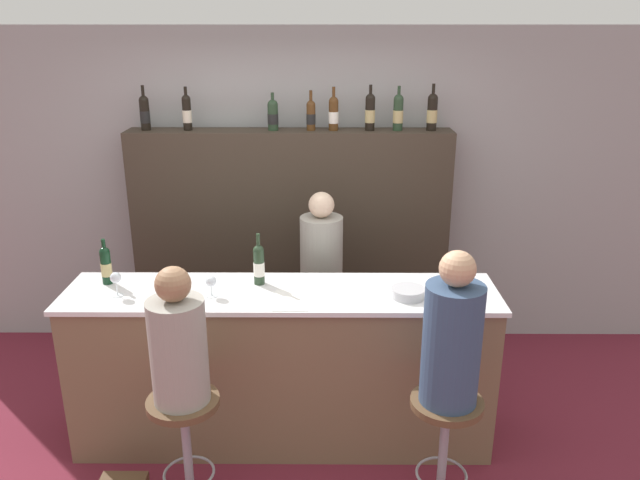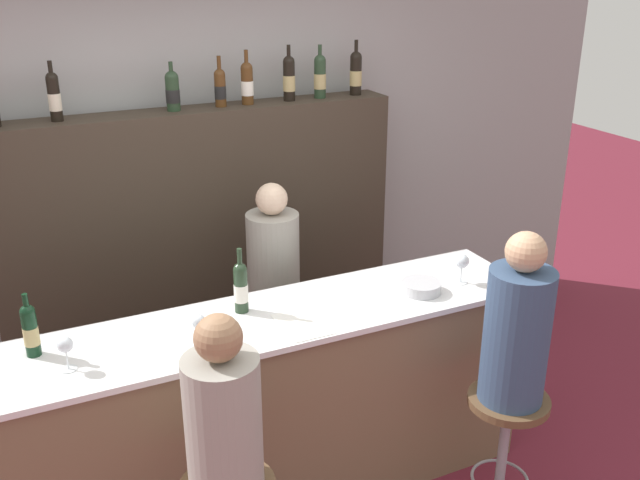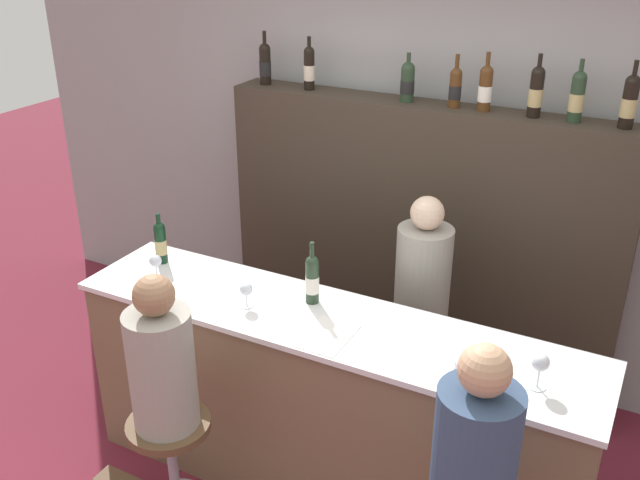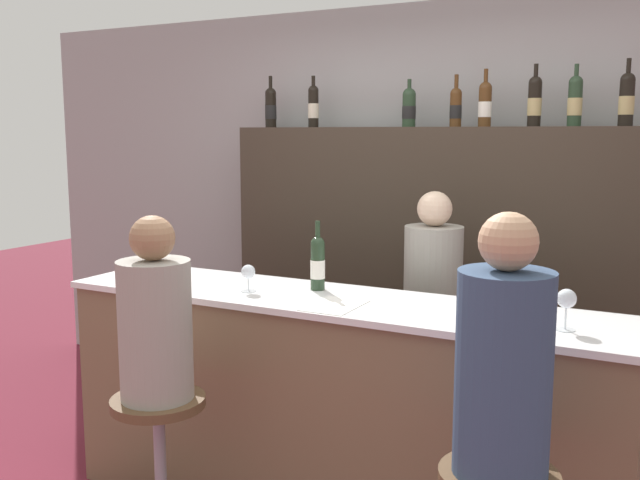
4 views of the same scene
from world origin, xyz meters
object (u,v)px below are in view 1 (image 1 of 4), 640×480
wine_bottle_backbar_1 (187,112)px  wine_glass_1 (211,282)px  bar_stool_left (185,423)px  wine_glass_0 (116,279)px  wine_bottle_counter_0 (106,265)px  bar_stool_right (445,424)px  wine_bottle_backbar_2 (273,115)px  guest_seated_left (178,345)px  bartender (321,299)px  wine_bottle_backbar_3 (311,115)px  wine_bottle_backbar_4 (334,113)px  wine_bottle_backbar_5 (370,112)px  metal_bowl (408,293)px  wine_bottle_counter_1 (259,264)px  wine_bottle_backbar_6 (398,112)px  wine_bottle_backbar_0 (145,112)px  wine_bottle_backbar_7 (432,112)px  wine_glass_2 (451,279)px  guest_seated_right (452,338)px

wine_bottle_backbar_1 → wine_glass_1: 1.60m
wine_glass_1 → bar_stool_left: (-0.08, -0.57, -0.59)m
wine_glass_0 → wine_bottle_counter_0: bearing=122.2°
wine_glass_0 → bar_stool_right: wine_glass_0 is taller
wine_bottle_backbar_1 → wine_bottle_backbar_2: (0.65, 0.00, -0.02)m
guest_seated_left → bartender: 1.55m
wine_bottle_backbar_3 → wine_bottle_backbar_1: bearing=180.0°
wine_bottle_backbar_3 → wine_bottle_backbar_4: 0.17m
wine_bottle_backbar_5 → metal_bowl: size_ratio=1.66×
wine_bottle_counter_1 → wine_bottle_counter_0: bearing=180.0°
wine_bottle_counter_1 → wine_bottle_backbar_1: 1.52m
wine_bottle_counter_1 → wine_bottle_backbar_4: size_ratio=1.02×
wine_bottle_backbar_6 → wine_bottle_backbar_0: bearing=-180.0°
wine_bottle_backbar_0 → wine_bottle_backbar_4: (1.43, -0.00, -0.00)m
wine_bottle_backbar_7 → bar_stool_left: bearing=-129.5°
wine_bottle_counter_1 → wine_bottle_backbar_4: (0.48, 1.14, 0.77)m
wine_bottle_backbar_3 → wine_glass_0: bearing=-130.7°
wine_bottle_backbar_0 → wine_bottle_backbar_4: 1.43m
wine_bottle_backbar_4 → wine_glass_2: wine_bottle_backbar_4 is taller
guest_seated_right → wine_bottle_backbar_1: bearing=131.7°
wine_bottle_backbar_6 → wine_glass_0: wine_bottle_backbar_6 is taller
wine_bottle_backbar_7 → bar_stool_left: size_ratio=0.48×
wine_glass_0 → wine_glass_2: size_ratio=0.94×
wine_bottle_backbar_0 → bartender: (1.34, -0.58, -1.27)m
wine_bottle_backbar_2 → wine_bottle_backbar_7: bearing=-0.0°
wine_bottle_backbar_6 → wine_bottle_counter_1: bearing=-130.2°
wine_glass_0 → wine_bottle_backbar_6: bearing=36.4°
wine_bottle_backbar_1 → wine_bottle_backbar_6: size_ratio=0.98×
wine_bottle_backbar_1 → wine_bottle_backbar_3: 0.94m
wine_glass_2 → wine_glass_1: bearing=-180.0°
wine_bottle_backbar_5 → bar_stool_left: 2.61m
wine_bottle_backbar_1 → wine_glass_1: size_ratio=2.51×
wine_bottle_counter_1 → guest_seated_left: 0.85m
wine_bottle_backbar_3 → bar_stool_left: 2.44m
wine_bottle_counter_0 → bartender: bartender is taller
wine_bottle_counter_0 → wine_bottle_backbar_3: size_ratio=0.99×
wine_bottle_counter_0 → wine_bottle_backbar_4: (1.43, 1.14, 0.78)m
wine_bottle_backbar_3 → wine_bottle_backbar_4: (0.17, -0.00, 0.01)m
wine_bottle_backbar_3 → wine_glass_1: size_ratio=2.31×
wine_glass_0 → guest_seated_left: guest_seated_left is taller
wine_bottle_backbar_3 → guest_seated_left: (-0.65, -1.90, -0.91)m
wine_bottle_backbar_0 → wine_bottle_backbar_7: size_ratio=0.96×
wine_bottle_backbar_5 → bar_stool_right: bearing=-80.7°
wine_bottle_counter_1 → guest_seated_right: size_ratio=0.39×
wine_bottle_backbar_1 → wine_bottle_backbar_2: wine_bottle_backbar_1 is taller
wine_bottle_counter_0 → wine_glass_1: 0.71m
wine_bottle_backbar_1 → guest_seated_right: (1.70, -1.90, -0.88)m
wine_bottle_counter_1 → wine_bottle_backbar_5: bearing=56.6°
wine_bottle_backbar_3 → bar_stool_left: size_ratio=0.41×
wine_bottle_backbar_7 → guest_seated_right: 2.10m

